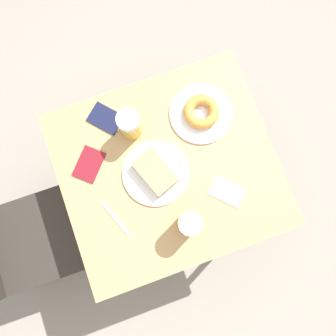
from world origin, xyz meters
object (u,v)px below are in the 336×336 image
object	(u,v)px
chair	(5,248)
napkin_folded	(227,192)
plate_with_cake	(155,172)
fork	(116,219)
beer_mug_left	(188,224)
passport_near_edge	(89,164)
beer_mug_center	(130,125)
passport_far_edge	(106,118)
plate_with_donut	(201,113)

from	to	relation	value
chair	napkin_folded	world-z (taller)	chair
plate_with_cake	fork	xyz separation A→B (m)	(-0.11, 0.20, -0.02)
napkin_folded	fork	world-z (taller)	same
beer_mug_left	passport_near_edge	bearing A→B (deg)	39.13
fork	beer_mug_left	bearing A→B (deg)	-113.42
beer_mug_center	passport_near_edge	xyz separation A→B (m)	(-0.07, 0.20, -0.07)
chair	plate_with_cake	world-z (taller)	chair
beer_mug_center	passport_far_edge	bearing A→B (deg)	45.85
plate_with_donut	passport_far_edge	size ratio (longest dim) A/B	1.60
passport_near_edge	fork	bearing A→B (deg)	-172.29
plate_with_cake	passport_near_edge	size ratio (longest dim) A/B	1.65
plate_with_cake	fork	world-z (taller)	plate_with_cake
fork	passport_near_edge	xyz separation A→B (m)	(0.23, 0.03, 0.00)
plate_with_cake	fork	bearing A→B (deg)	120.17
beer_mug_center	napkin_folded	xyz separation A→B (m)	(-0.35, -0.26, -0.07)
beer_mug_center	passport_far_edge	world-z (taller)	beer_mug_center
beer_mug_left	plate_with_donut	bearing A→B (deg)	-27.75
plate_with_donut	beer_mug_center	size ratio (longest dim) A/B	1.65
chair	napkin_folded	bearing A→B (deg)	-95.29
plate_with_donut	passport_near_edge	world-z (taller)	plate_with_donut
beer_mug_center	plate_with_cake	bearing A→B (deg)	-171.07
beer_mug_left	passport_near_edge	xyz separation A→B (m)	(0.33, 0.27, -0.07)
passport_near_edge	plate_with_donut	bearing A→B (deg)	-84.98
chair	napkin_folded	xyz separation A→B (m)	(-0.10, -0.94, 0.21)
plate_with_cake	passport_near_edge	world-z (taller)	plate_with_cake
plate_with_cake	plate_with_donut	xyz separation A→B (m)	(0.16, -0.24, 0.00)
passport_far_edge	beer_mug_center	bearing A→B (deg)	-134.15
passport_near_edge	passport_far_edge	bearing A→B (deg)	-37.63
plate_with_cake	beer_mug_left	size ratio (longest dim) A/B	1.70
plate_with_donut	passport_far_edge	world-z (taller)	plate_with_donut
chair	passport_near_edge	world-z (taller)	chair
passport_near_edge	passport_far_edge	size ratio (longest dim) A/B	1.00
chair	fork	distance (m)	0.56
napkin_folded	passport_near_edge	distance (m)	0.53
plate_with_donut	fork	xyz separation A→B (m)	(-0.27, 0.44, -0.02)
plate_with_cake	fork	size ratio (longest dim) A/B	1.60
fork	passport_near_edge	size ratio (longest dim) A/B	1.04
beer_mug_center	plate_with_donut	bearing A→B (deg)	-96.26
fork	passport_near_edge	distance (m)	0.23
beer_mug_left	napkin_folded	distance (m)	0.20
passport_near_edge	passport_far_edge	xyz separation A→B (m)	(0.15, -0.12, 0.00)
plate_with_donut	beer_mug_left	bearing A→B (deg)	152.25
plate_with_cake	beer_mug_center	size ratio (longest dim) A/B	1.70
napkin_folded	fork	xyz separation A→B (m)	(0.05, 0.42, -0.00)
beer_mug_left	passport_far_edge	bearing A→B (deg)	17.91
napkin_folded	passport_far_edge	xyz separation A→B (m)	(0.43, 0.34, 0.00)
plate_with_donut	beer_mug_center	distance (m)	0.28
plate_with_cake	napkin_folded	distance (m)	0.28
napkin_folded	passport_near_edge	bearing A→B (deg)	58.71
napkin_folded	passport_far_edge	bearing A→B (deg)	38.47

